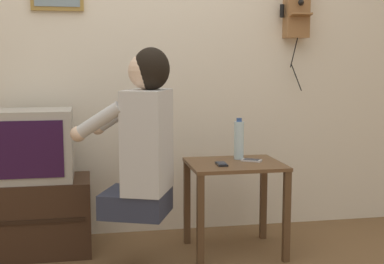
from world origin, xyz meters
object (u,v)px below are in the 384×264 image
at_px(wall_phone_antique, 297,8).
at_px(water_bottle, 239,140).
at_px(television, 29,145).
at_px(cell_phone_held, 221,164).
at_px(cell_phone_spare, 251,160).
at_px(person, 143,136).

xyz_separation_m(wall_phone_antique, water_bottle, (-0.51, -0.36, -0.87)).
distance_m(television, wall_phone_antique, 2.04).
distance_m(cell_phone_held, cell_phone_spare, 0.23).
xyz_separation_m(wall_phone_antique, cell_phone_held, (-0.67, -0.53, -0.99)).
xyz_separation_m(person, cell_phone_held, (0.48, 0.11, -0.20)).
bearing_deg(water_bottle, television, 175.25).
bearing_deg(cell_phone_spare, person, 137.54).
xyz_separation_m(person, television, (-0.66, 0.38, -0.09)).
bearing_deg(television, cell_phone_held, -13.64).
height_order(cell_phone_held, water_bottle, water_bottle).
distance_m(person, television, 0.77).
relative_size(person, cell_phone_held, 7.57).
bearing_deg(cell_phone_spare, television, 114.25).
relative_size(television, water_bottle, 1.96).
bearing_deg(person, wall_phone_antique, -39.36).
distance_m(television, cell_phone_spare, 1.38).
relative_size(wall_phone_antique, cell_phone_spare, 6.05).
bearing_deg(person, cell_phone_held, -55.84).
bearing_deg(wall_phone_antique, cell_phone_spare, -135.58).
distance_m(television, cell_phone_held, 1.19).
bearing_deg(cell_phone_spare, cell_phone_held, 143.80).
height_order(television, cell_phone_spare, television).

